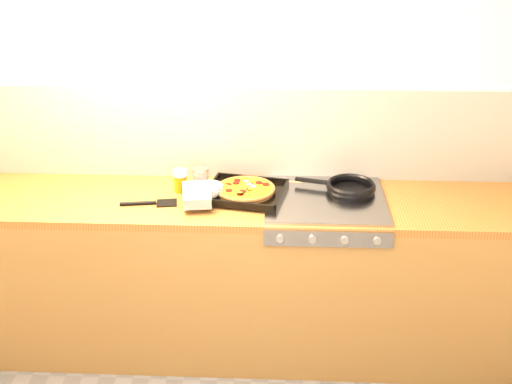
{
  "coord_description": "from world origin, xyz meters",
  "views": [
    {
      "loc": [
        0.24,
        -1.83,
        2.29
      ],
      "look_at": [
        0.1,
        1.08,
        0.95
      ],
      "focal_mm": 45.0,
      "sensor_mm": 36.0,
      "label": 1
    }
  ],
  "objects_px": {
    "pizza_on_tray": "(232,191)",
    "frying_pan": "(350,187)",
    "tomato_can": "(201,179)",
    "juice_glass": "(180,181)"
  },
  "relations": [
    {
      "from": "pizza_on_tray",
      "to": "frying_pan",
      "type": "relative_size",
      "value": 1.23
    },
    {
      "from": "tomato_can",
      "to": "juice_glass",
      "type": "relative_size",
      "value": 1.01
    },
    {
      "from": "tomato_can",
      "to": "juice_glass",
      "type": "height_order",
      "value": "tomato_can"
    },
    {
      "from": "tomato_can",
      "to": "juice_glass",
      "type": "xyz_separation_m",
      "value": [
        -0.1,
        -0.02,
        0.0
      ]
    },
    {
      "from": "pizza_on_tray",
      "to": "juice_glass",
      "type": "xyz_separation_m",
      "value": [
        -0.28,
        0.08,
        0.02
      ]
    },
    {
      "from": "frying_pan",
      "to": "tomato_can",
      "type": "distance_m",
      "value": 0.77
    },
    {
      "from": "juice_glass",
      "to": "tomato_can",
      "type": "bearing_deg",
      "value": 13.65
    },
    {
      "from": "frying_pan",
      "to": "tomato_can",
      "type": "bearing_deg",
      "value": 178.53
    },
    {
      "from": "pizza_on_tray",
      "to": "frying_pan",
      "type": "distance_m",
      "value": 0.61
    },
    {
      "from": "pizza_on_tray",
      "to": "juice_glass",
      "type": "bearing_deg",
      "value": 164.57
    }
  ]
}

